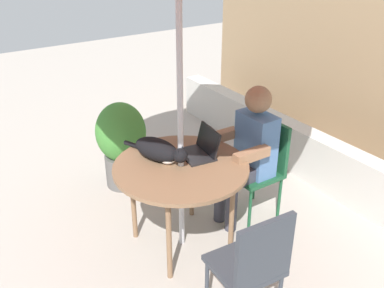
{
  "coord_description": "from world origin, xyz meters",
  "views": [
    {
      "loc": [
        2.41,
        -1.49,
        2.36
      ],
      "look_at": [
        0.0,
        0.1,
        0.89
      ],
      "focal_mm": 40.56,
      "sensor_mm": 36.0,
      "label": 1
    }
  ],
  "objects_px": {
    "person_seated": "(249,149)",
    "potted_plant_near_fence": "(122,141)",
    "patio_table": "(181,172)",
    "laptop": "(202,147)",
    "cat": "(159,150)",
    "chair_occupied": "(262,161)",
    "chair_empty": "(253,262)"
  },
  "relations": [
    {
      "from": "laptop",
      "to": "potted_plant_near_fence",
      "type": "height_order",
      "value": "laptop"
    },
    {
      "from": "chair_occupied",
      "to": "potted_plant_near_fence",
      "type": "distance_m",
      "value": 1.37
    },
    {
      "from": "chair_occupied",
      "to": "laptop",
      "type": "xyz_separation_m",
      "value": [
        -0.05,
        -0.6,
        0.29
      ]
    },
    {
      "from": "person_seated",
      "to": "laptop",
      "type": "distance_m",
      "value": 0.46
    },
    {
      "from": "person_seated",
      "to": "cat",
      "type": "relative_size",
      "value": 1.93
    },
    {
      "from": "chair_empty",
      "to": "person_seated",
      "type": "height_order",
      "value": "person_seated"
    },
    {
      "from": "patio_table",
      "to": "laptop",
      "type": "distance_m",
      "value": 0.27
    },
    {
      "from": "patio_table",
      "to": "chair_occupied",
      "type": "xyz_separation_m",
      "value": [
        0.0,
        0.83,
        -0.16
      ]
    },
    {
      "from": "person_seated",
      "to": "potted_plant_near_fence",
      "type": "relative_size",
      "value": 1.4
    },
    {
      "from": "patio_table",
      "to": "chair_occupied",
      "type": "bearing_deg",
      "value": 90.0
    },
    {
      "from": "patio_table",
      "to": "laptop",
      "type": "bearing_deg",
      "value": 102.88
    },
    {
      "from": "chair_empty",
      "to": "potted_plant_near_fence",
      "type": "bearing_deg",
      "value": 178.13
    },
    {
      "from": "person_seated",
      "to": "laptop",
      "type": "bearing_deg",
      "value": -96.8
    },
    {
      "from": "chair_empty",
      "to": "person_seated",
      "type": "relative_size",
      "value": 0.72
    },
    {
      "from": "chair_empty",
      "to": "cat",
      "type": "bearing_deg",
      "value": -178.16
    },
    {
      "from": "patio_table",
      "to": "chair_empty",
      "type": "bearing_deg",
      "value": -3.76
    },
    {
      "from": "chair_occupied",
      "to": "laptop",
      "type": "distance_m",
      "value": 0.67
    },
    {
      "from": "chair_occupied",
      "to": "person_seated",
      "type": "xyz_separation_m",
      "value": [
        0.0,
        -0.16,
        0.17
      ]
    },
    {
      "from": "chair_occupied",
      "to": "chair_empty",
      "type": "bearing_deg",
      "value": -43.98
    },
    {
      "from": "patio_table",
      "to": "chair_empty",
      "type": "height_order",
      "value": "chair_empty"
    },
    {
      "from": "cat",
      "to": "potted_plant_near_fence",
      "type": "xyz_separation_m",
      "value": [
        -0.94,
        0.1,
        -0.34
      ]
    },
    {
      "from": "cat",
      "to": "person_seated",
      "type": "bearing_deg",
      "value": 78.5
    },
    {
      "from": "chair_empty",
      "to": "potted_plant_near_fence",
      "type": "relative_size",
      "value": 1.01
    },
    {
      "from": "cat",
      "to": "patio_table",
      "type": "bearing_deg",
      "value": 31.4
    },
    {
      "from": "patio_table",
      "to": "chair_empty",
      "type": "relative_size",
      "value": 1.17
    },
    {
      "from": "chair_occupied",
      "to": "cat",
      "type": "xyz_separation_m",
      "value": [
        -0.16,
        -0.93,
        0.31
      ]
    },
    {
      "from": "chair_occupied",
      "to": "person_seated",
      "type": "height_order",
      "value": "person_seated"
    },
    {
      "from": "patio_table",
      "to": "potted_plant_near_fence",
      "type": "bearing_deg",
      "value": 179.72
    },
    {
      "from": "chair_empty",
      "to": "cat",
      "type": "xyz_separation_m",
      "value": [
        -1.08,
        -0.03,
        0.31
      ]
    },
    {
      "from": "chair_occupied",
      "to": "chair_empty",
      "type": "height_order",
      "value": "same"
    },
    {
      "from": "patio_table",
      "to": "potted_plant_near_fence",
      "type": "height_order",
      "value": "potted_plant_near_fence"
    },
    {
      "from": "person_seated",
      "to": "potted_plant_near_fence",
      "type": "height_order",
      "value": "person_seated"
    }
  ]
}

